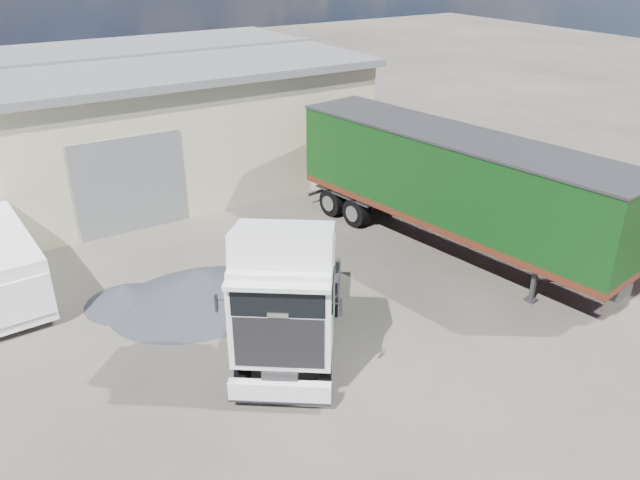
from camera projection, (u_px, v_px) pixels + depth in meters
ground at (322, 346)px, 16.84m from camera, size 120.00×120.00×0.00m
brick_boundary_wall at (477, 165)px, 26.35m from camera, size 0.35×26.00×2.50m
tractor_unit at (288, 300)px, 15.62m from camera, size 5.43×6.29×4.15m
box_trailer at (451, 180)px, 21.11m from camera, size 4.58×12.75×4.15m
gravel_heap at (195, 287)px, 18.65m from camera, size 6.27×5.84×1.12m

